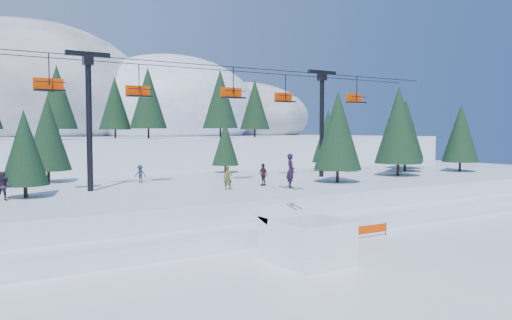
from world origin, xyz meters
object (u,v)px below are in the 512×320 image
banner_far (368,219)px  banner_near (370,229)px  jump_kicker (305,237)px  chairlift (212,103)px

banner_far → banner_near: bearing=-131.7°
jump_kicker → banner_near: (7.29, 2.51, -0.75)m
chairlift → banner_far: size_ratio=16.18×
jump_kicker → chairlift: (2.97, 16.91, 8.03)m
jump_kicker → banner_near: bearing=19.0°
chairlift → banner_near: 17.41m
chairlift → banner_far: bearing=-58.6°
banner_near → jump_kicker: bearing=-161.0°
banner_near → banner_far: same height
banner_near → banner_far: bearing=48.3°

